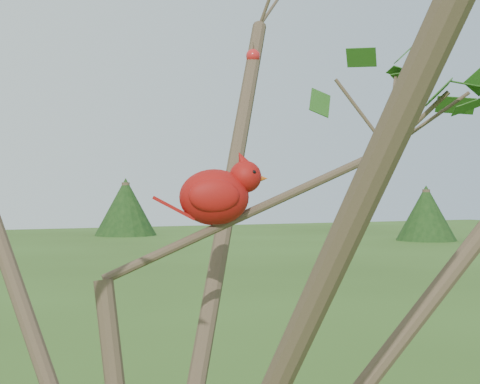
{
  "coord_description": "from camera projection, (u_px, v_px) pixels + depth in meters",
  "views": [
    {
      "loc": [
        -0.35,
        -1.1,
        2.11
      ],
      "look_at": [
        0.21,
        0.07,
        2.11
      ],
      "focal_mm": 50.0,
      "sensor_mm": 36.0,
      "label": 1
    }
  ],
  "objects": [
    {
      "name": "crabapple_tree",
      "position": [
        165.0,
        184.0,
        1.13
      ],
      "size": [
        2.35,
        2.05,
        2.95
      ],
      "color": "#453425",
      "rests_on": "ground"
    },
    {
      "name": "cardinal",
      "position": [
        218.0,
        194.0,
        1.28
      ],
      "size": [
        0.22,
        0.14,
        0.16
      ],
      "rotation": [
        0.0,
        0.0,
        -0.29
      ],
      "color": "#A4110E",
      "rests_on": "ground"
    }
  ]
}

